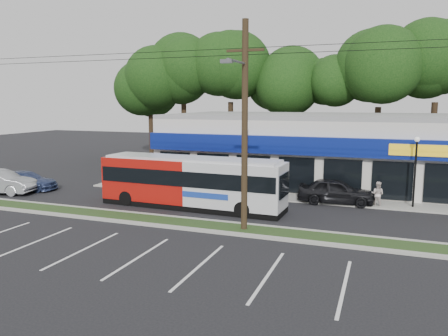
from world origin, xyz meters
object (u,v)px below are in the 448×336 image
at_px(lamp_post, 416,164).
at_px(pedestrian_b, 377,194).
at_px(metrobus, 192,181).
at_px(pedestrian_a, 253,193).
at_px(car_blue, 26,181).
at_px(utility_pole, 241,120).
at_px(car_silver, 0,182).
at_px(car_dark, 336,191).

relative_size(lamp_post, pedestrian_b, 2.74).
distance_m(metrobus, pedestrian_a, 3.78).
bearing_deg(car_blue, utility_pole, -111.99).
xyz_separation_m(metrobus, car_silver, (-14.04, -0.93, -0.79)).
relative_size(car_blue, pedestrian_a, 2.75).
xyz_separation_m(metrobus, car_dark, (7.96, 4.00, -0.81)).
xyz_separation_m(car_dark, car_silver, (-22.01, -4.93, 0.02)).
bearing_deg(metrobus, car_dark, 28.50).
bearing_deg(pedestrian_a, lamp_post, -169.34).
height_order(utility_pole, lamp_post, utility_pole).
xyz_separation_m(lamp_post, metrobus, (-12.38, -4.30, -1.07)).
xyz_separation_m(utility_pole, car_dark, (3.75, 7.57, -4.63)).
bearing_deg(pedestrian_b, metrobus, 37.03).
relative_size(metrobus, pedestrian_a, 6.81).
bearing_deg(car_blue, lamp_post, -90.35).
height_order(car_dark, car_blue, car_dark).
bearing_deg(metrobus, pedestrian_b, 22.90).
bearing_deg(car_silver, car_dark, -87.44).
bearing_deg(car_silver, car_blue, -33.15).
distance_m(car_dark, pedestrian_b, 2.42).
bearing_deg(pedestrian_b, car_blue, 23.86).
height_order(car_silver, pedestrian_b, car_silver).
relative_size(utility_pole, car_blue, 10.93).
bearing_deg(car_dark, pedestrian_a, 115.27).
relative_size(utility_pole, car_dark, 10.81).
xyz_separation_m(car_dark, pedestrian_a, (-4.58, -2.50, 0.04)).
bearing_deg(pedestrian_a, pedestrian_b, -166.96).
bearing_deg(utility_pole, pedestrian_b, 50.84).
bearing_deg(pedestrian_b, pedestrian_a, 35.61).
height_order(utility_pole, car_blue, utility_pole).
distance_m(car_silver, pedestrian_b, 24.92).
distance_m(car_silver, pedestrian_a, 17.59).
xyz_separation_m(utility_pole, pedestrian_a, (-0.83, 5.07, -4.58)).
height_order(utility_pole, car_dark, utility_pole).
bearing_deg(car_dark, pedestrian_b, -93.35).
height_order(car_blue, pedestrian_a, pedestrian_a).
distance_m(utility_pole, lamp_post, 11.67).
bearing_deg(utility_pole, car_dark, 63.66).
bearing_deg(pedestrian_a, metrobus, 17.30).
height_order(lamp_post, car_silver, lamp_post).
height_order(car_silver, car_blue, car_silver).
relative_size(lamp_post, pedestrian_a, 2.56).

